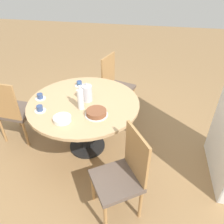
# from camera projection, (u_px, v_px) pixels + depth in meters

# --- Properties ---
(ground_plane) EXTENTS (14.00, 14.00, 0.00)m
(ground_plane) POSITION_uv_depth(u_px,v_px,m) (88.00, 146.00, 3.04)
(ground_plane) COLOR #937047
(dining_table) EXTENTS (1.34, 1.34, 0.73)m
(dining_table) POSITION_uv_depth(u_px,v_px,m) (84.00, 111.00, 2.70)
(dining_table) COLOR black
(dining_table) RESTS_ON ground_plane
(chair_a) EXTENTS (0.58, 0.58, 0.95)m
(chair_a) POSITION_uv_depth(u_px,v_px,m) (123.00, 174.00, 2.03)
(chair_a) COLOR #A87A47
(chair_a) RESTS_ON ground_plane
(chair_b) EXTENTS (0.52, 0.52, 0.95)m
(chair_b) POSITION_uv_depth(u_px,v_px,m) (115.00, 84.00, 3.50)
(chair_b) COLOR #A87A47
(chair_b) RESTS_ON ground_plane
(chair_c) EXTENTS (0.45, 0.45, 0.95)m
(chair_c) POSITION_uv_depth(u_px,v_px,m) (13.00, 110.00, 2.90)
(chair_c) COLOR #A87A47
(chair_c) RESTS_ON ground_plane
(coffee_pot) EXTENTS (0.13, 0.13, 0.24)m
(coffee_pot) POSITION_uv_depth(u_px,v_px,m) (87.00, 93.00, 2.58)
(coffee_pot) COLOR silver
(coffee_pot) RESTS_ON dining_table
(water_bottle) EXTENTS (0.07, 0.07, 0.33)m
(water_bottle) POSITION_uv_depth(u_px,v_px,m) (80.00, 99.00, 2.42)
(water_bottle) COLOR silver
(water_bottle) RESTS_ON dining_table
(cake_main) EXTENTS (0.25, 0.25, 0.06)m
(cake_main) POSITION_uv_depth(u_px,v_px,m) (96.00, 113.00, 2.37)
(cake_main) COLOR white
(cake_main) RESTS_ON dining_table
(cup_a) EXTENTS (0.13, 0.13, 0.07)m
(cup_a) POSITION_uv_depth(u_px,v_px,m) (40.00, 109.00, 2.44)
(cup_a) COLOR silver
(cup_a) RESTS_ON dining_table
(cup_b) EXTENTS (0.13, 0.13, 0.07)m
(cup_b) POSITION_uv_depth(u_px,v_px,m) (40.00, 97.00, 2.66)
(cup_b) COLOR silver
(cup_b) RESTS_ON dining_table
(cup_c) EXTENTS (0.13, 0.13, 0.07)m
(cup_c) POSITION_uv_depth(u_px,v_px,m) (79.00, 84.00, 2.93)
(cup_c) COLOR silver
(cup_c) RESTS_ON dining_table
(plate_stack) EXTENTS (0.19, 0.19, 0.05)m
(plate_stack) POSITION_uv_depth(u_px,v_px,m) (62.00, 119.00, 2.30)
(plate_stack) COLOR white
(plate_stack) RESTS_ON dining_table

